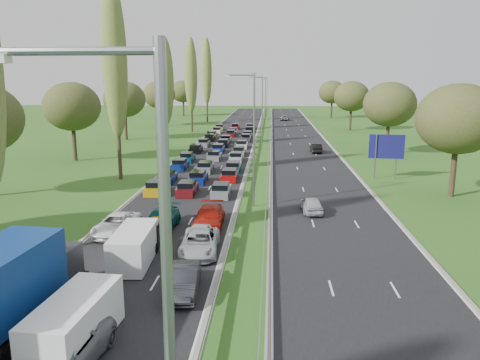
# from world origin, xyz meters

# --- Properties ---
(ground) EXTENTS (260.00, 260.00, 0.00)m
(ground) POSITION_xyz_m (4.50, 80.00, 0.00)
(ground) COLOR #2B591B
(ground) RESTS_ON ground
(near_carriageway) EXTENTS (10.50, 215.00, 0.04)m
(near_carriageway) POSITION_xyz_m (-2.25, 82.50, 0.00)
(near_carriageway) COLOR black
(near_carriageway) RESTS_ON ground
(far_carriageway) EXTENTS (10.50, 215.00, 0.04)m
(far_carriageway) POSITION_xyz_m (11.25, 82.50, 0.00)
(far_carriageway) COLOR black
(far_carriageway) RESTS_ON ground
(central_reservation) EXTENTS (2.36, 215.00, 0.32)m
(central_reservation) POSITION_xyz_m (4.50, 82.50, 0.55)
(central_reservation) COLOR gray
(central_reservation) RESTS_ON ground
(lamp_columns) EXTENTS (0.18, 140.18, 12.00)m
(lamp_columns) POSITION_xyz_m (4.50, 78.00, 6.00)
(lamp_columns) COLOR gray
(lamp_columns) RESTS_ON ground
(poplar_row) EXTENTS (2.80, 127.80, 22.44)m
(poplar_row) POSITION_xyz_m (-11.50, 68.17, 12.39)
(poplar_row) COLOR #2D2116
(poplar_row) RESTS_ON ground
(woodland_left) EXTENTS (8.00, 166.00, 11.10)m
(woodland_left) POSITION_xyz_m (-22.00, 62.63, 7.68)
(woodland_left) COLOR #2D2116
(woodland_left) RESTS_ON ground
(woodland_right) EXTENTS (8.00, 153.00, 11.10)m
(woodland_right) POSITION_xyz_m (24.00, 66.67, 7.68)
(woodland_right) COLOR #2D2116
(woodland_right) RESTS_ON ground
(traffic_queue_fill) EXTENTS (9.01, 67.89, 0.80)m
(traffic_queue_fill) POSITION_xyz_m (-2.26, 77.64, 0.44)
(traffic_queue_fill) COLOR #BF990C
(traffic_queue_fill) RESTS_ON ground
(near_car_2) EXTENTS (2.82, 5.42, 1.46)m
(near_car_2) POSITION_xyz_m (-5.51, 34.47, 0.75)
(near_car_2) COLOR white
(near_car_2) RESTS_ON near_carriageway
(near_car_6) EXTENTS (3.05, 5.84, 1.57)m
(near_car_6) POSITION_xyz_m (-2.15, 17.55, 0.80)
(near_car_6) COLOR slate
(near_car_6) RESTS_ON near_carriageway
(near_car_7) EXTENTS (2.47, 5.46, 1.55)m
(near_car_7) POSITION_xyz_m (-2.39, 35.62, 0.80)
(near_car_7) COLOR #044246
(near_car_7) RESTS_ON near_carriageway
(near_car_8) EXTENTS (2.01, 4.26, 1.41)m
(near_car_8) POSITION_xyz_m (-2.35, 34.49, 0.72)
(near_car_8) COLOR #B3710B
(near_car_8) RESTS_ON near_carriageway
(near_car_9) EXTENTS (1.87, 4.59, 1.48)m
(near_car_9) POSITION_xyz_m (1.41, 24.85, 0.76)
(near_car_9) COLOR black
(near_car_9) RESTS_ON near_carriageway
(near_car_10) EXTENTS (2.71, 5.42, 1.47)m
(near_car_10) POSITION_xyz_m (1.36, 30.88, 0.76)
(near_car_10) COLOR #ADB0B7
(near_car_10) RESTS_ON near_carriageway
(near_car_11) EXTENTS (2.29, 5.47, 1.58)m
(near_car_11) POSITION_xyz_m (1.24, 36.51, 0.81)
(near_car_11) COLOR #A21509
(near_car_11) RESTS_ON near_carriageway
(near_car_12) EXTENTS (1.85, 4.37, 1.48)m
(near_car_12) POSITION_xyz_m (1.13, 31.85, 0.76)
(near_car_12) COLOR silver
(near_car_12) RESTS_ON near_carriageway
(far_car_0) EXTENTS (1.98, 4.24, 1.40)m
(far_car_0) POSITION_xyz_m (9.62, 41.29, 0.72)
(far_car_0) COLOR #AFB2B9
(far_car_0) RESTS_ON far_carriageway
(far_car_1) EXTENTS (1.69, 4.44, 1.45)m
(far_car_1) POSITION_xyz_m (13.16, 75.89, 0.74)
(far_car_1) COLOR black
(far_car_1) RESTS_ON far_carriageway
(far_car_2) EXTENTS (2.69, 5.15, 1.38)m
(far_car_2) POSITION_xyz_m (9.71, 135.55, 0.71)
(far_car_2) COLOR gray
(far_car_2) RESTS_ON far_carriageway
(blue_lorry) EXTENTS (2.80, 10.07, 4.25)m
(blue_lorry) POSITION_xyz_m (-5.72, 20.09, 2.18)
(blue_lorry) COLOR black
(blue_lorry) RESTS_ON near_carriageway
(white_van_front) EXTENTS (2.21, 5.63, 2.26)m
(white_van_front) POSITION_xyz_m (-2.28, 19.53, 1.16)
(white_van_front) COLOR white
(white_van_front) RESTS_ON near_carriageway
(white_van_rear) EXTENTS (2.13, 5.43, 2.18)m
(white_van_rear) POSITION_xyz_m (-2.50, 29.10, 1.12)
(white_van_rear) COLOR white
(white_van_rear) RESTS_ON near_carriageway
(direction_sign) EXTENTS (3.99, 0.55, 5.20)m
(direction_sign) POSITION_xyz_m (19.40, 56.22, 3.57)
(direction_sign) COLOR gray
(direction_sign) RESTS_ON ground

